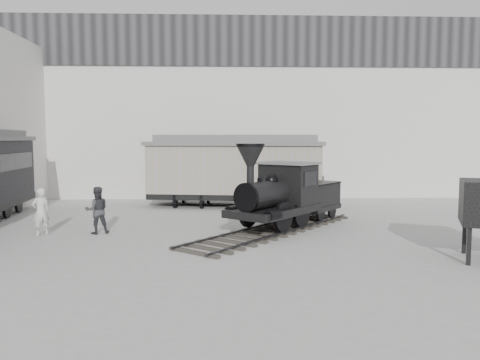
{
  "coord_description": "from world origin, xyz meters",
  "views": [
    {
      "loc": [
        -0.42,
        -14.71,
        3.64
      ],
      "look_at": [
        0.27,
        4.08,
        2.0
      ],
      "focal_mm": 35.0,
      "sensor_mm": 36.0,
      "label": 1
    }
  ],
  "objects_px": {
    "locomotive": "(284,198)",
    "visitor_b": "(97,210)",
    "boxcar": "(235,169)",
    "visitor_a": "(41,212)"
  },
  "relations": [
    {
      "from": "boxcar",
      "to": "visitor_b",
      "type": "height_order",
      "value": "boxcar"
    },
    {
      "from": "locomotive",
      "to": "visitor_b",
      "type": "relative_size",
      "value": 4.77
    },
    {
      "from": "locomotive",
      "to": "visitor_b",
      "type": "height_order",
      "value": "locomotive"
    },
    {
      "from": "locomotive",
      "to": "visitor_b",
      "type": "xyz_separation_m",
      "value": [
        -7.32,
        -0.68,
        -0.34
      ]
    },
    {
      "from": "boxcar",
      "to": "visitor_b",
      "type": "xyz_separation_m",
      "value": [
        -5.51,
        -7.17,
        -1.12
      ]
    },
    {
      "from": "boxcar",
      "to": "visitor_a",
      "type": "relative_size",
      "value": 5.43
    },
    {
      "from": "visitor_b",
      "to": "locomotive",
      "type": "bearing_deg",
      "value": 164.93
    },
    {
      "from": "visitor_a",
      "to": "visitor_b",
      "type": "height_order",
      "value": "visitor_b"
    },
    {
      "from": "visitor_a",
      "to": "visitor_b",
      "type": "bearing_deg",
      "value": 145.01
    },
    {
      "from": "visitor_b",
      "to": "boxcar",
      "type": "bearing_deg",
      "value": -147.91
    }
  ]
}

